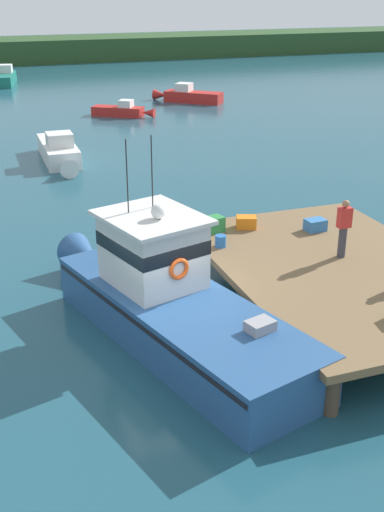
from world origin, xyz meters
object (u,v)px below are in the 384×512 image
moored_boat_off_the_point (5,77)px  deckhand_by_the_boat (344,227)px  main_fishing_boat (168,299)px  crate_stack_mid_dock (315,225)px  bait_bucket (221,241)px  crate_single_by_cleat (213,225)px  moored_boat_near_channel (122,111)px  moored_boat_mid_harbor (59,151)px  crate_stack_near_edge (246,222)px  moored_boat_far_left (189,96)px

moored_boat_off_the_point → deckhand_by_the_boat: bearing=-83.3°
main_fishing_boat → crate_stack_mid_dock: (5.50, 2.49, 0.37)m
crate_stack_mid_dock → bait_bucket: size_ratio=1.76×
crate_stack_mid_dock → crate_single_by_cleat: bearing=162.5°
moored_boat_near_channel → moored_boat_mid_harbor: size_ratio=0.66×
crate_stack_near_edge → bait_bucket: bearing=-139.0°
bait_bucket → moored_boat_far_left: bearing=72.2°
deckhand_by_the_boat → moored_boat_far_left: size_ratio=0.35×
moored_boat_off_the_point → moored_boat_far_left: bearing=-49.4°
crate_stack_near_edge → moored_boat_mid_harbor: bearing=103.6°
moored_boat_near_channel → moored_boat_mid_harbor: bearing=-119.1°
main_fishing_boat → moored_boat_mid_harbor: size_ratio=1.67×
bait_bucket → crate_single_by_cleat: bearing=78.7°
moored_boat_near_channel → crate_stack_mid_dock: bearing=-90.7°
moored_boat_near_channel → bait_bucket: bearing=-97.8°
crate_stack_near_edge → crate_stack_mid_dock: bearing=-25.8°
moored_boat_mid_harbor → crate_stack_near_edge: bearing=-76.4°
crate_stack_near_edge → deckhand_by_the_boat: size_ratio=0.37×
crate_stack_mid_dock → moored_boat_near_channel: bearing=89.3°
crate_stack_near_edge → moored_boat_near_channel: 24.71m
moored_boat_far_left → crate_stack_near_edge: bearing=-106.0°
moored_boat_mid_harbor → moored_boat_far_left: size_ratio=1.28×
main_fishing_boat → deckhand_by_the_boat: main_fishing_boat is taller
bait_bucket → deckhand_by_the_boat: bearing=-32.2°
deckhand_by_the_boat → moored_boat_off_the_point: bearing=96.7°
main_fishing_boat → moored_boat_off_the_point: size_ratio=1.59×
moored_boat_off_the_point → main_fishing_boat: bearing=-89.8°
crate_stack_mid_dock → moored_boat_far_left: size_ratio=0.13×
crate_single_by_cleat → bait_bucket: crate_single_by_cleat is taller
moored_boat_off_the_point → crate_stack_near_edge: bearing=-84.9°
bait_bucket → moored_boat_off_the_point: moored_boat_off_the_point is taller
crate_single_by_cleat → crate_stack_near_edge: bearing=-1.2°
moored_boat_near_channel → deckhand_by_the_boat: bearing=-91.4°
main_fishing_boat → crate_stack_near_edge: size_ratio=16.54×
main_fishing_boat → moored_boat_near_channel: 28.60m
crate_stack_mid_dock → bait_bucket: (-3.19, -0.23, -0.01)m
bait_bucket → moored_boat_far_left: 30.81m
main_fishing_boat → crate_stack_mid_dock: size_ratio=16.54×
crate_single_by_cleat → moored_boat_mid_harbor: size_ratio=0.10×
moored_boat_far_left → deckhand_by_the_boat: bearing=-101.9°
bait_bucket → moored_boat_far_left: (9.41, 29.32, -0.91)m
crate_stack_near_edge → crate_single_by_cleat: crate_single_by_cleat is taller
bait_bucket → crate_stack_mid_dock: bearing=4.1°
crate_single_by_cleat → moored_boat_near_channel: 24.81m
crate_single_by_cleat → moored_boat_far_left: size_ratio=0.13×
moored_boat_off_the_point → moored_boat_far_left: 18.21m
crate_stack_near_edge → crate_single_by_cleat: 1.08m
deckhand_by_the_boat → moored_boat_far_left: 31.84m
moored_boat_off_the_point → moored_boat_far_left: moored_boat_off_the_point is taller
main_fishing_boat → deckhand_by_the_boat: size_ratio=6.09×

